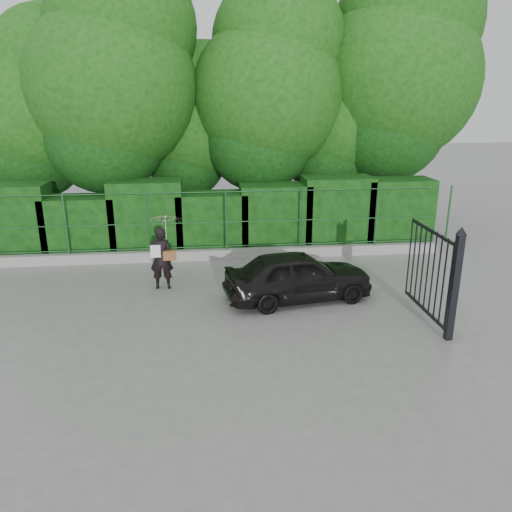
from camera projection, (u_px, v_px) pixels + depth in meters
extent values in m
plane|color=gray|center=(219.00, 324.00, 10.81)|extent=(80.00, 80.00, 0.00)
cube|color=#9E9E99|center=(214.00, 254.00, 15.02)|extent=(14.00, 0.25, 0.30)
cylinder|color=#1C4C24|center=(66.00, 224.00, 14.27)|extent=(0.06, 0.06, 1.80)
cylinder|color=#1C4C24|center=(147.00, 222.00, 14.51)|extent=(0.06, 0.06, 1.80)
cylinder|color=#1C4C24|center=(226.00, 220.00, 14.74)|extent=(0.06, 0.06, 1.80)
cylinder|color=#1C4C24|center=(303.00, 218.00, 14.98)|extent=(0.06, 0.06, 1.80)
cylinder|color=#1C4C24|center=(377.00, 216.00, 15.21)|extent=(0.06, 0.06, 1.80)
cylinder|color=#1C4C24|center=(449.00, 214.00, 15.45)|extent=(0.06, 0.06, 1.80)
cylinder|color=#1C4C24|center=(213.00, 247.00, 14.95)|extent=(13.60, 0.03, 0.03)
cylinder|color=#1C4C24|center=(213.00, 222.00, 14.72)|extent=(13.60, 0.03, 0.03)
cylinder|color=#1C4C24|center=(212.00, 192.00, 14.44)|extent=(13.60, 0.03, 0.03)
cube|color=black|center=(13.00, 221.00, 15.06)|extent=(2.20, 1.20, 2.23)
cube|color=black|center=(82.00, 226.00, 15.33)|extent=(2.20, 1.20, 1.81)
cube|color=black|center=(147.00, 217.00, 15.46)|extent=(2.20, 1.20, 2.26)
cube|color=black|center=(212.00, 222.00, 15.73)|extent=(2.20, 1.20, 1.83)
cube|color=black|center=(275.00, 217.00, 15.90)|extent=(2.20, 1.20, 2.07)
cube|color=black|center=(336.00, 212.00, 16.08)|extent=(2.20, 1.20, 2.27)
cube|color=black|center=(396.00, 212.00, 16.30)|extent=(2.20, 1.20, 2.17)
cylinder|color=black|center=(50.00, 182.00, 17.24)|extent=(0.36, 0.36, 3.75)
sphere|color=#14470F|center=(42.00, 114.00, 16.54)|extent=(4.50, 4.50, 4.50)
cylinder|color=black|center=(120.00, 173.00, 16.62)|extent=(0.36, 0.36, 4.50)
sphere|color=#14470F|center=(112.00, 88.00, 15.79)|extent=(5.40, 5.40, 5.40)
cylinder|color=black|center=(196.00, 184.00, 18.30)|extent=(0.36, 0.36, 3.25)
sphere|color=#14470F|center=(194.00, 129.00, 17.70)|extent=(3.90, 3.90, 3.90)
cylinder|color=black|center=(267.00, 173.00, 17.46)|extent=(0.36, 0.36, 4.25)
sphere|color=#14470F|center=(267.00, 97.00, 16.67)|extent=(5.10, 5.10, 5.10)
cylinder|color=black|center=(331.00, 179.00, 18.49)|extent=(0.36, 0.36, 3.50)
sphere|color=#14470F|center=(334.00, 121.00, 17.84)|extent=(4.20, 4.20, 4.20)
cylinder|color=black|center=(388.00, 163.00, 18.13)|extent=(0.36, 0.36, 4.75)
sphere|color=#14470F|center=(395.00, 80.00, 17.25)|extent=(5.70, 5.70, 5.70)
cube|color=black|center=(454.00, 289.00, 9.81)|extent=(0.14, 0.14, 2.20)
cone|color=black|center=(462.00, 231.00, 9.45)|extent=(0.22, 0.22, 0.16)
cube|color=black|center=(424.00, 309.00, 11.19)|extent=(0.05, 2.00, 0.06)
cube|color=black|center=(433.00, 232.00, 10.64)|extent=(0.05, 2.00, 0.06)
cylinder|color=black|center=(449.00, 287.00, 10.02)|extent=(0.04, 0.04, 1.90)
cylinder|color=black|center=(443.00, 283.00, 10.25)|extent=(0.04, 0.04, 1.90)
cylinder|color=black|center=(438.00, 279.00, 10.49)|extent=(0.04, 0.04, 1.90)
cylinder|color=black|center=(432.00, 275.00, 10.73)|extent=(0.04, 0.04, 1.90)
cylinder|color=black|center=(427.00, 271.00, 10.96)|extent=(0.04, 0.04, 1.90)
cylinder|color=black|center=(423.00, 267.00, 11.20)|extent=(0.04, 0.04, 1.90)
cylinder|color=black|center=(418.00, 263.00, 11.44)|extent=(0.04, 0.04, 1.90)
cylinder|color=black|center=(414.00, 260.00, 11.67)|extent=(0.04, 0.04, 1.90)
cylinder|color=black|center=(409.00, 257.00, 11.91)|extent=(0.04, 0.04, 1.90)
imported|color=black|center=(161.00, 258.00, 12.58)|extent=(0.61, 0.42, 1.62)
imported|color=silver|center=(166.00, 230.00, 12.42)|extent=(0.83, 0.85, 0.76)
cube|color=brown|center=(170.00, 255.00, 12.50)|extent=(0.32, 0.15, 0.24)
cube|color=white|center=(155.00, 251.00, 12.39)|extent=(0.25, 0.02, 0.32)
imported|color=black|center=(298.00, 276.00, 11.96)|extent=(3.73, 2.01, 1.21)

